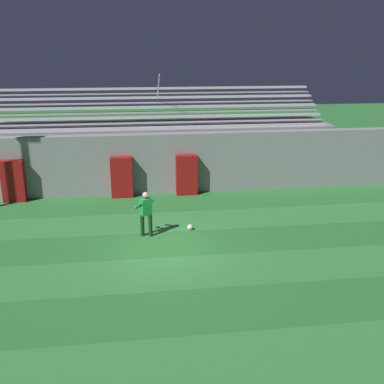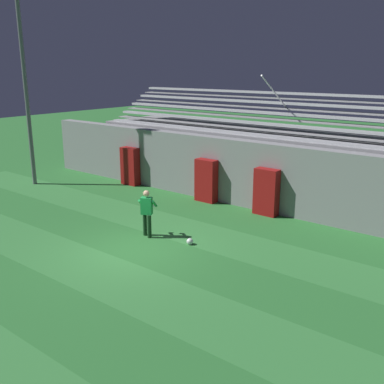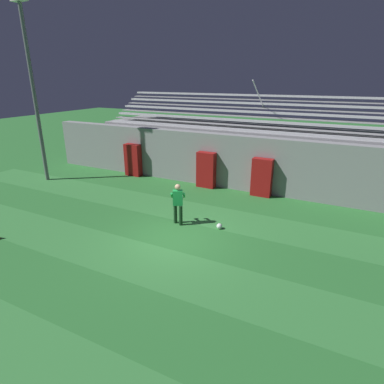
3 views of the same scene
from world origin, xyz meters
name	(u,v)px [view 3 (image 3 of 3)]	position (x,y,z in m)	size (l,w,h in m)	color
ground_plane	(175,240)	(0.00, 0.00, 0.00)	(80.00, 80.00, 0.00)	#2D7533
turf_stripe_near	(28,366)	(0.00, -6.00, 0.00)	(28.00, 2.14, 0.01)	#38843D
turf_stripe_mid	(148,263)	(0.00, -1.72, 0.00)	(28.00, 2.14, 0.01)	#38843D
turf_stripe_far	(205,215)	(0.00, 2.55, 0.00)	(28.00, 2.14, 0.01)	#38843D
back_wall	(237,162)	(0.00, 6.50, 1.40)	(24.00, 0.60, 2.80)	gray
padding_pillar_gate_left	(206,170)	(-1.49, 5.95, 0.94)	(0.98, 0.44, 1.88)	maroon
padding_pillar_gate_right	(262,177)	(1.49, 5.95, 0.94)	(0.98, 0.44, 1.88)	maroon
padding_pillar_far_left	(133,160)	(-6.23, 5.95, 0.94)	(0.98, 0.44, 1.88)	maroon
bleacher_stand	(251,151)	(0.00, 8.84, 1.50)	(18.00, 4.05, 5.43)	gray
floodlight_pole	(31,71)	(-10.13, 3.00, 5.83)	(0.90, 0.36, 9.42)	slate
goalkeeper	(178,201)	(-0.57, 1.26, 0.95)	(0.73, 0.69, 1.67)	#143319
soccer_ball	(219,226)	(1.08, 1.58, 0.11)	(0.22, 0.22, 0.22)	white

